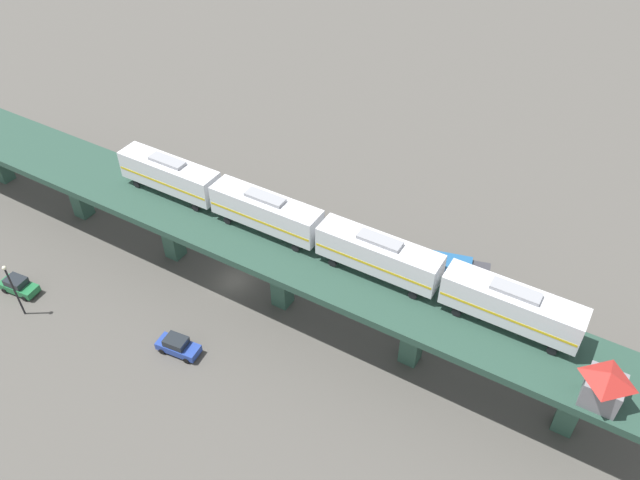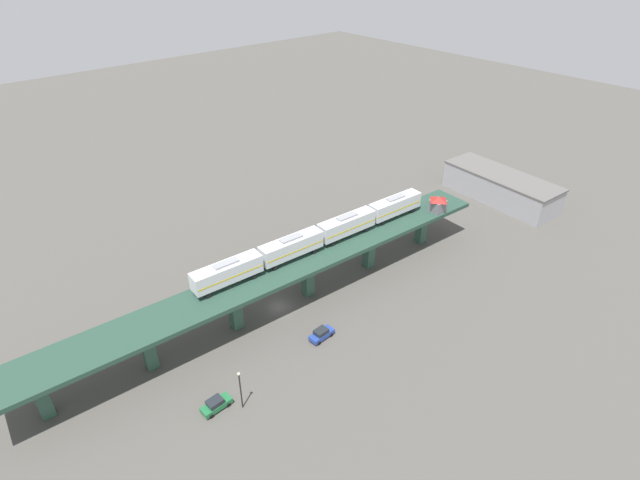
% 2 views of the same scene
% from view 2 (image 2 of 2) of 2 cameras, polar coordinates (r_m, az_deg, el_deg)
% --- Properties ---
extents(ground_plane, '(400.00, 400.00, 0.00)m').
position_cam_2_polar(ground_plane, '(90.77, -4.71, -7.65)').
color(ground_plane, '#4C4944').
extents(elevated_viaduct, '(14.25, 92.35, 8.13)m').
position_cam_2_polar(elevated_viaduct, '(86.41, -5.02, -4.14)').
color(elevated_viaduct, '#244135').
rests_on(elevated_viaduct, ground).
extents(subway_train, '(5.99, 49.88, 4.45)m').
position_cam_2_polar(subway_train, '(90.24, 0.00, 0.56)').
color(subway_train, silver).
rests_on(subway_train, elevated_viaduct).
extents(signal_hut, '(3.42, 3.42, 3.40)m').
position_cam_2_polar(signal_hut, '(105.26, 13.32, 4.08)').
color(signal_hut, slate).
rests_on(signal_hut, elevated_viaduct).
extents(street_car_blue, '(2.14, 4.49, 1.89)m').
position_cam_2_polar(street_car_blue, '(83.85, 0.17, -10.68)').
color(street_car_blue, '#233D93').
rests_on(street_car_blue, ground).
extents(street_car_green, '(2.10, 4.47, 1.89)m').
position_cam_2_polar(street_car_green, '(75.39, -11.81, -17.90)').
color(street_car_green, '#1E6638').
rests_on(street_car_green, ground).
extents(delivery_truck, '(3.63, 7.50, 3.20)m').
position_cam_2_polar(delivery_truck, '(107.88, 1.06, 0.75)').
color(delivery_truck, '#333338').
rests_on(delivery_truck, ground).
extents(street_lamp, '(0.44, 0.44, 6.94)m').
position_cam_2_polar(street_lamp, '(72.56, -9.10, -16.28)').
color(street_lamp, black).
rests_on(street_lamp, ground).
extents(warehouse_building, '(29.21, 12.21, 6.80)m').
position_cam_2_polar(warehouse_building, '(131.98, 19.95, 5.72)').
color(warehouse_building, '#99999E').
rests_on(warehouse_building, ground).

